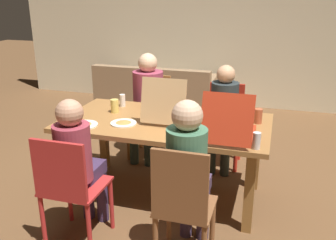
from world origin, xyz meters
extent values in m
plane|color=brown|center=(0.00, 0.00, 0.00)|extent=(20.00, 20.00, 0.00)
cube|color=beige|center=(0.00, 3.33, 1.32)|extent=(7.52, 0.12, 2.65)
cube|color=#9C6736|center=(0.00, 0.00, 0.75)|extent=(1.94, 1.01, 0.04)
cube|color=olive|center=(-0.84, -0.38, 0.37)|extent=(0.08, 0.08, 0.73)
cube|color=olive|center=(0.84, -0.38, 0.37)|extent=(0.08, 0.08, 0.73)
cube|color=olive|center=(-0.84, 0.38, 0.37)|extent=(0.08, 0.08, 0.73)
cube|color=olive|center=(0.84, 0.38, 0.37)|extent=(0.08, 0.08, 0.73)
cylinder|color=#98622F|center=(-0.28, 0.64, 0.23)|extent=(0.04, 0.04, 0.46)
cylinder|color=#98622F|center=(-0.65, 0.64, 0.23)|extent=(0.04, 0.04, 0.46)
cylinder|color=#98622F|center=(-0.28, 1.03, 0.23)|extent=(0.04, 0.04, 0.46)
cylinder|color=#98622F|center=(-0.65, 1.03, 0.23)|extent=(0.04, 0.04, 0.46)
cube|color=#98622F|center=(-0.46, 0.84, 0.47)|extent=(0.44, 0.46, 0.02)
cube|color=#98622F|center=(-0.46, 1.05, 0.72)|extent=(0.42, 0.03, 0.48)
cylinder|color=#2E423C|center=(-0.38, 0.57, 0.24)|extent=(0.10, 0.10, 0.48)
cylinder|color=#2E423C|center=(-0.55, 0.57, 0.24)|extent=(0.10, 0.10, 0.48)
cube|color=#2E423C|center=(-0.46, 0.69, 0.53)|extent=(0.32, 0.29, 0.11)
cylinder|color=#993A51|center=(-0.46, 0.84, 0.79)|extent=(0.35, 0.35, 0.51)
sphere|color=#DCB18A|center=(-0.46, 0.84, 1.15)|extent=(0.22, 0.22, 0.22)
cylinder|color=brown|center=(0.26, -0.73, 0.23)|extent=(0.04, 0.04, 0.46)
cylinder|color=brown|center=(0.60, -0.73, 0.23)|extent=(0.04, 0.04, 0.46)
cube|color=brown|center=(0.43, -0.90, 0.47)|extent=(0.40, 0.39, 0.02)
cube|color=brown|center=(0.43, -1.08, 0.73)|extent=(0.38, 0.03, 0.49)
cylinder|color=#44334E|center=(0.36, -0.58, 0.24)|extent=(0.10, 0.10, 0.48)
cylinder|color=#44334E|center=(0.50, -0.58, 0.24)|extent=(0.10, 0.10, 0.48)
cube|color=#44334E|center=(0.43, -0.73, 0.53)|extent=(0.25, 0.33, 0.11)
cylinder|color=#447456|center=(0.43, -0.90, 0.80)|extent=(0.28, 0.28, 0.53)
sphere|color=#DEB28F|center=(0.43, -0.90, 1.16)|extent=(0.21, 0.21, 0.21)
cylinder|color=#B22827|center=(-0.66, -0.67, 0.23)|extent=(0.04, 0.04, 0.46)
cylinder|color=#B22827|center=(-0.27, -0.67, 0.23)|extent=(0.04, 0.04, 0.46)
cylinder|color=#B22827|center=(-0.66, -1.06, 0.23)|extent=(0.04, 0.04, 0.46)
cylinder|color=#B22827|center=(-0.27, -1.06, 0.23)|extent=(0.04, 0.04, 0.46)
cube|color=#B22827|center=(-0.46, -0.86, 0.47)|extent=(0.45, 0.44, 0.02)
cube|color=#B22827|center=(-0.46, -1.07, 0.71)|extent=(0.43, 0.03, 0.45)
cylinder|color=#3D2B4B|center=(-0.53, -0.58, 0.24)|extent=(0.10, 0.10, 0.48)
cylinder|color=#3D2B4B|center=(-0.40, -0.58, 0.24)|extent=(0.10, 0.10, 0.48)
cube|color=#3D2B4B|center=(-0.46, -0.72, 0.53)|extent=(0.25, 0.30, 0.11)
cylinder|color=#973644|center=(-0.46, -0.86, 0.76)|extent=(0.28, 0.28, 0.45)
sphere|color=tan|center=(-0.46, -0.86, 1.08)|extent=(0.21, 0.21, 0.21)
cylinder|color=red|center=(0.61, 0.69, 0.23)|extent=(0.05, 0.05, 0.46)
cylinder|color=red|center=(0.25, 0.69, 0.23)|extent=(0.05, 0.05, 0.46)
cylinder|color=red|center=(0.61, 1.02, 0.23)|extent=(0.05, 0.05, 0.46)
cylinder|color=red|center=(0.25, 1.02, 0.23)|extent=(0.05, 0.05, 0.46)
cube|color=red|center=(0.43, 0.86, 0.47)|extent=(0.42, 0.40, 0.02)
cube|color=red|center=(0.43, 1.04, 0.71)|extent=(0.40, 0.03, 0.44)
cylinder|color=#2E3C38|center=(0.51, 0.57, 0.24)|extent=(0.10, 0.10, 0.48)
cylinder|color=#2E3C38|center=(0.36, 0.57, 0.24)|extent=(0.10, 0.10, 0.48)
cube|color=#2E3C38|center=(0.43, 0.71, 0.53)|extent=(0.27, 0.30, 0.11)
cylinder|color=#273033|center=(0.43, 0.86, 0.76)|extent=(0.31, 0.31, 0.44)
sphere|color=tan|center=(0.43, 0.86, 1.07)|extent=(0.20, 0.20, 0.20)
cube|color=tan|center=(0.03, 0.11, 0.79)|extent=(0.41, 0.41, 0.03)
cylinder|color=#CF7C36|center=(0.03, 0.11, 0.81)|extent=(0.36, 0.36, 0.01)
cube|color=tan|center=(0.03, -0.14, 1.01)|extent=(0.41, 0.09, 0.40)
cube|color=#B42D15|center=(0.63, -0.15, 0.79)|extent=(0.41, 0.41, 0.03)
cylinder|color=#C49244|center=(0.63, -0.15, 0.81)|extent=(0.36, 0.36, 0.01)
cube|color=#B42D15|center=(0.63, -0.43, 1.00)|extent=(0.41, 0.15, 0.38)
cylinder|color=white|center=(-0.67, -0.34, 0.78)|extent=(0.26, 0.26, 0.01)
cone|color=orange|center=(-0.67, -0.34, 0.80)|extent=(0.15, 0.15, 0.02)
cylinder|color=white|center=(-0.34, -0.19, 0.78)|extent=(0.24, 0.24, 0.01)
cone|color=#C0823D|center=(-0.34, -0.19, 0.80)|extent=(0.14, 0.14, 0.02)
cylinder|color=white|center=(0.41, 0.27, 0.78)|extent=(0.23, 0.23, 0.01)
cone|color=#CE8636|center=(0.41, 0.27, 0.80)|extent=(0.12, 0.12, 0.02)
cylinder|color=silver|center=(0.86, -0.42, 0.84)|extent=(0.06, 0.06, 0.13)
cylinder|color=silver|center=(-0.56, 0.31, 0.84)|extent=(0.06, 0.06, 0.13)
cylinder|color=#B45333|center=(0.84, 0.18, 0.84)|extent=(0.08, 0.08, 0.14)
cylinder|color=#E3C45C|center=(-0.55, 0.10, 0.84)|extent=(0.08, 0.08, 0.13)
cube|color=#927251|center=(-0.98, 2.70, 0.20)|extent=(1.96, 0.86, 0.41)
cube|color=#927251|center=(-0.98, 2.35, 0.59)|extent=(1.96, 0.16, 0.37)
cube|color=#927251|center=(-1.86, 2.70, 0.50)|extent=(0.20, 0.82, 0.18)
cube|color=#927251|center=(-0.10, 2.70, 0.50)|extent=(0.20, 0.82, 0.18)
camera|label=1|loc=(0.97, -3.13, 1.92)|focal=39.65mm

